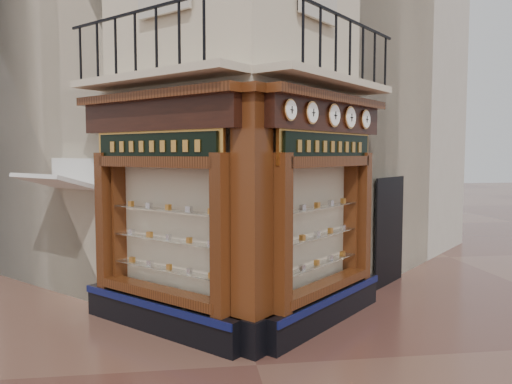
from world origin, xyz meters
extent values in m
plane|color=#4D2C24|center=(0.00, 0.00, 0.00)|extent=(80.00, 80.00, 0.00)
cube|color=beige|center=(0.00, 6.16, 6.00)|extent=(11.31, 11.31, 12.00)
cube|color=beige|center=(-2.47, 8.63, 5.50)|extent=(11.31, 11.31, 11.00)
cube|color=beige|center=(2.47, 8.63, 5.50)|extent=(11.31, 11.31, 11.00)
cube|color=black|center=(-1.44, 1.54, 0.28)|extent=(2.72, 2.72, 0.55)
cube|color=#0C113E|center=(-1.57, 1.41, 0.49)|extent=(2.50, 2.50, 0.12)
cube|color=#341809|center=(-0.45, 0.55, 1.77)|extent=(0.37, 0.37, 2.45)
cube|color=#341809|center=(-2.43, 2.53, 1.77)|extent=(0.37, 0.37, 2.45)
cube|color=#F4E7B9|center=(-1.20, 1.77, 1.75)|extent=(1.80, 1.80, 2.10)
cube|color=black|center=(-1.42, 1.55, 3.60)|extent=(2.69, 2.69, 0.50)
cube|color=#341809|center=(-1.47, 1.50, 3.91)|extent=(2.86, 2.86, 0.14)
cube|color=black|center=(1.44, 1.54, 0.28)|extent=(2.72, 2.72, 0.55)
cube|color=#0C113E|center=(1.57, 1.41, 0.49)|extent=(2.50, 2.50, 0.12)
cube|color=#341809|center=(0.45, 0.55, 1.77)|extent=(0.37, 0.37, 2.45)
cube|color=#341809|center=(2.43, 2.53, 1.77)|extent=(0.37, 0.37, 2.45)
cube|color=#F4E7B9|center=(1.20, 1.77, 1.75)|extent=(1.80, 1.80, 2.10)
cube|color=black|center=(1.42, 1.55, 3.60)|extent=(2.69, 2.69, 0.50)
cube|color=#341809|center=(1.47, 1.50, 3.91)|extent=(2.86, 2.86, 0.14)
cube|color=black|center=(0.00, 0.50, 0.28)|extent=(0.78, 0.78, 0.55)
cube|color=#341809|center=(0.00, 0.50, 2.20)|extent=(0.64, 0.64, 3.50)
cube|color=#341809|center=(0.00, 0.50, 3.91)|extent=(0.85, 0.85, 0.14)
cube|color=beige|center=(-1.48, 1.49, 4.20)|extent=(2.97, 2.97, 0.12)
cube|color=black|center=(-1.72, 1.26, 5.15)|extent=(2.36, 2.36, 0.04)
cube|color=beige|center=(1.48, 1.49, 4.20)|extent=(2.97, 2.97, 0.12)
cube|color=black|center=(1.72, 1.26, 5.15)|extent=(2.36, 2.36, 0.04)
cylinder|color=#CE8A44|center=(0.55, 0.46, 3.62)|extent=(0.26, 0.26, 0.32)
cylinder|color=white|center=(0.57, 0.44, 3.62)|extent=(0.21, 0.21, 0.28)
cube|color=black|center=(0.58, 0.43, 3.62)|extent=(0.02, 0.02, 0.11)
cube|color=black|center=(0.58, 0.43, 3.62)|extent=(0.07, 0.07, 0.01)
cylinder|color=#CE8A44|center=(0.99, 0.89, 3.62)|extent=(0.29, 0.29, 0.36)
cylinder|color=white|center=(1.01, 0.87, 3.62)|extent=(0.23, 0.23, 0.31)
cube|color=black|center=(1.02, 0.86, 3.62)|extent=(0.02, 0.02, 0.12)
cube|color=black|center=(1.02, 0.86, 3.62)|extent=(0.07, 0.07, 0.01)
cylinder|color=#CE8A44|center=(1.49, 1.40, 3.62)|extent=(0.31, 0.31, 0.39)
cylinder|color=white|center=(1.52, 1.38, 3.62)|extent=(0.25, 0.25, 0.34)
cube|color=black|center=(1.53, 1.37, 3.62)|extent=(0.02, 0.02, 0.13)
cube|color=black|center=(1.53, 1.37, 3.62)|extent=(0.08, 0.08, 0.01)
cylinder|color=#CE8A44|center=(1.92, 1.82, 3.62)|extent=(0.32, 0.32, 0.40)
cylinder|color=white|center=(1.94, 1.80, 3.62)|extent=(0.26, 0.26, 0.34)
cube|color=black|center=(1.95, 1.79, 3.62)|extent=(0.02, 0.02, 0.13)
cube|color=black|center=(1.95, 1.79, 3.62)|extent=(0.08, 0.08, 0.01)
cylinder|color=#CE8A44|center=(2.36, 2.27, 3.62)|extent=(0.29, 0.29, 0.36)
cylinder|color=white|center=(2.38, 2.25, 3.62)|extent=(0.24, 0.24, 0.31)
cube|color=black|center=(2.39, 2.24, 3.62)|extent=(0.02, 0.02, 0.12)
cube|color=black|center=(2.39, 2.24, 3.62)|extent=(0.07, 0.07, 0.01)
cube|color=gold|center=(-1.45, 1.53, 3.10)|extent=(2.14, 2.14, 0.57)
cube|color=black|center=(-1.48, 1.50, 3.10)|extent=(1.99, 1.99, 0.43)
cube|color=gold|center=(1.45, 1.53, 3.10)|extent=(2.20, 2.20, 0.59)
cube|color=black|center=(1.48, 1.50, 3.10)|extent=(2.05, 2.05, 0.44)
camera|label=1|loc=(-0.93, -6.77, 2.99)|focal=35.00mm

